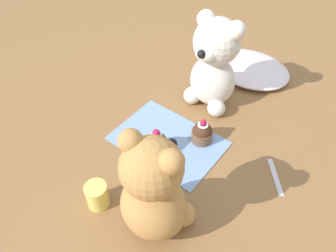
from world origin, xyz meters
name	(u,v)px	position (x,y,z in m)	size (l,w,h in m)	color
ground_plane	(168,141)	(0.00, 0.00, 0.00)	(4.00, 4.00, 0.00)	olive
knitted_placemat	(168,140)	(0.00, 0.00, 0.00)	(0.28, 0.19, 0.01)	#7A9ED1
tulle_cloth	(250,68)	(0.03, 0.40, 0.02)	(0.25, 0.21, 0.04)	silver
teddy_bear_cream	(215,64)	(0.00, 0.20, 0.13)	(0.14, 0.14, 0.27)	silver
teddy_bear_tan	(154,192)	(0.12, -0.20, 0.12)	(0.15, 0.14, 0.26)	#B78447
cupcake_near_cream_bear	(202,133)	(0.07, 0.05, 0.03)	(0.05, 0.05, 0.07)	brown
cupcake_near_tan_bear	(156,143)	(0.00, -0.05, 0.03)	(0.06, 0.06, 0.07)	brown
juice_glass	(97,195)	(-0.01, -0.24, 0.03)	(0.05, 0.05, 0.06)	#EADB66
teaspoon	(275,176)	(0.27, 0.06, 0.00)	(0.11, 0.01, 0.01)	silver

